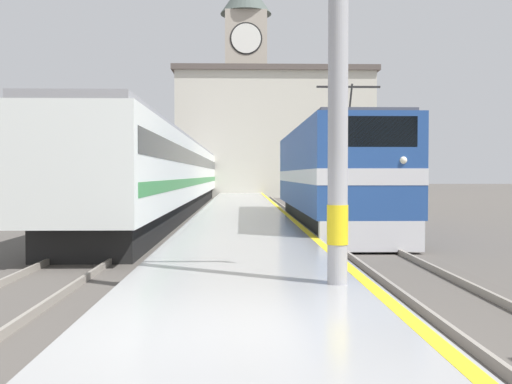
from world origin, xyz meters
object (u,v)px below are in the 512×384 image
(locomotive_train, at_px, (331,177))
(clock_tower, at_px, (246,78))
(passenger_train, at_px, (179,174))
(catenary_mast, at_px, (342,57))

(locomotive_train, distance_m, clock_tower, 44.68)
(locomotive_train, height_order, clock_tower, clock_tower)
(passenger_train, height_order, clock_tower, clock_tower)
(clock_tower, bearing_deg, catenary_mast, -89.10)
(catenary_mast, relative_size, clock_tower, 0.30)
(locomotive_train, xyz_separation_m, clock_tower, (-2.80, 43.29, 10.67))
(locomotive_train, distance_m, passenger_train, 15.99)
(passenger_train, distance_m, clock_tower, 31.17)
(passenger_train, relative_size, clock_tower, 2.02)
(locomotive_train, relative_size, clock_tower, 0.61)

